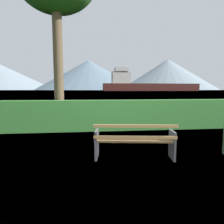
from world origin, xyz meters
TOP-DOWN VIEW (x-y plane):
  - ground_plane at (0.00, 0.00)m, footprint 1400.00×1400.00m
  - water_surface at (0.00, 306.01)m, footprint 620.00×620.00m
  - park_bench at (-0.01, -0.06)m, footprint 1.94×0.84m
  - hedge_row at (0.00, 3.42)m, footprint 11.75×0.60m
  - cargo_ship_large at (58.37, 207.52)m, footprint 104.95×16.23m
  - distant_hills at (-24.13, 560.40)m, footprint 773.05×341.40m

SIDE VIEW (x-z plane):
  - ground_plane at x=0.00m, z-range 0.00..0.00m
  - water_surface at x=0.00m, z-range 0.00..0.00m
  - park_bench at x=-0.01m, z-range 0.00..0.86m
  - hedge_row at x=0.00m, z-range 0.00..1.21m
  - cargo_ship_large at x=58.37m, z-range -5.33..18.84m
  - distant_hills at x=-24.13m, z-range -3.23..83.28m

